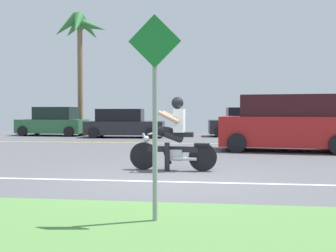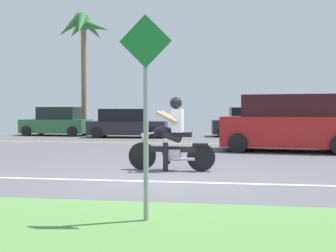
% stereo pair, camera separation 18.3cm
% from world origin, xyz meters
% --- Properties ---
extents(ground, '(56.00, 30.00, 0.04)m').
position_xyz_m(ground, '(0.00, 3.00, -0.02)').
color(ground, '#545459').
extents(grass_median, '(56.00, 3.80, 0.06)m').
position_xyz_m(grass_median, '(0.00, -4.10, 0.03)').
color(grass_median, '#548442').
rests_on(grass_median, ground).
extents(lane_line_near, '(50.40, 0.12, 0.01)m').
position_xyz_m(lane_line_near, '(0.00, -0.26, 0.00)').
color(lane_line_near, silver).
rests_on(lane_line_near, ground).
extents(lane_line_far, '(50.40, 0.12, 0.01)m').
position_xyz_m(lane_line_far, '(0.00, 8.93, 0.00)').
color(lane_line_far, yellow).
rests_on(lane_line_far, ground).
extents(motorcyclist, '(2.03, 0.66, 1.70)m').
position_xyz_m(motorcyclist, '(0.02, 1.22, 0.72)').
color(motorcyclist, black).
rests_on(motorcyclist, ground).
extents(suv_nearby, '(4.69, 2.51, 1.93)m').
position_xyz_m(suv_nearby, '(3.40, 6.11, 0.93)').
color(suv_nearby, '#AD1E1E').
rests_on(suv_nearby, ground).
extents(parked_car_0, '(3.93, 2.00, 1.62)m').
position_xyz_m(parked_car_0, '(-8.15, 13.48, 0.75)').
color(parked_car_0, '#2D663D').
rests_on(parked_car_0, ground).
extents(parked_car_1, '(4.16, 2.09, 1.50)m').
position_xyz_m(parked_car_1, '(-3.83, 12.45, 0.70)').
color(parked_car_1, '#232328').
rests_on(parked_car_1, ground).
extents(parked_car_2, '(3.76, 2.11, 1.58)m').
position_xyz_m(parked_car_2, '(2.52, 13.93, 0.74)').
color(parked_car_2, '#232328').
rests_on(parked_car_2, ground).
extents(palm_tree_1, '(3.33, 3.32, 7.30)m').
position_xyz_m(palm_tree_1, '(-7.16, 15.17, 6.05)').
color(palm_tree_1, brown).
rests_on(palm_tree_1, ground).
extents(street_sign, '(0.62, 0.06, 2.49)m').
position_xyz_m(street_sign, '(0.26, -3.14, 1.52)').
color(street_sign, gray).
rests_on(street_sign, ground).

